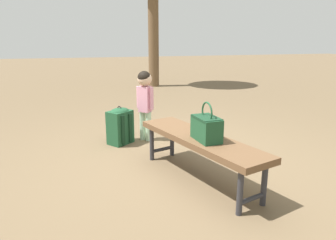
{
  "coord_description": "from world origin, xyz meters",
  "views": [
    {
      "loc": [
        -3.18,
        1.04,
        1.38
      ],
      "look_at": [
        0.24,
        0.07,
        0.45
      ],
      "focal_mm": 33.69,
      "sensor_mm": 36.0,
      "label": 1
    }
  ],
  "objects_px": {
    "handbag": "(206,127)",
    "backpack_large": "(120,125)",
    "park_bench": "(200,142)",
    "child_standing": "(145,95)"
  },
  "relations": [
    {
      "from": "handbag",
      "to": "backpack_large",
      "type": "bearing_deg",
      "value": 23.29
    },
    {
      "from": "park_bench",
      "to": "backpack_large",
      "type": "relative_size",
      "value": 3.21
    },
    {
      "from": "park_bench",
      "to": "child_standing",
      "type": "xyz_separation_m",
      "value": [
        1.36,
        0.26,
        0.24
      ]
    },
    {
      "from": "handbag",
      "to": "child_standing",
      "type": "bearing_deg",
      "value": 10.24
    },
    {
      "from": "park_bench",
      "to": "handbag",
      "type": "height_order",
      "value": "handbag"
    },
    {
      "from": "park_bench",
      "to": "backpack_large",
      "type": "height_order",
      "value": "backpack_large"
    },
    {
      "from": "child_standing",
      "to": "backpack_large",
      "type": "height_order",
      "value": "child_standing"
    },
    {
      "from": "park_bench",
      "to": "child_standing",
      "type": "height_order",
      "value": "child_standing"
    },
    {
      "from": "backpack_large",
      "to": "child_standing",
      "type": "bearing_deg",
      "value": -82.77
    },
    {
      "from": "handbag",
      "to": "backpack_large",
      "type": "xyz_separation_m",
      "value": [
        1.45,
        0.62,
        -0.32
      ]
    }
  ]
}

